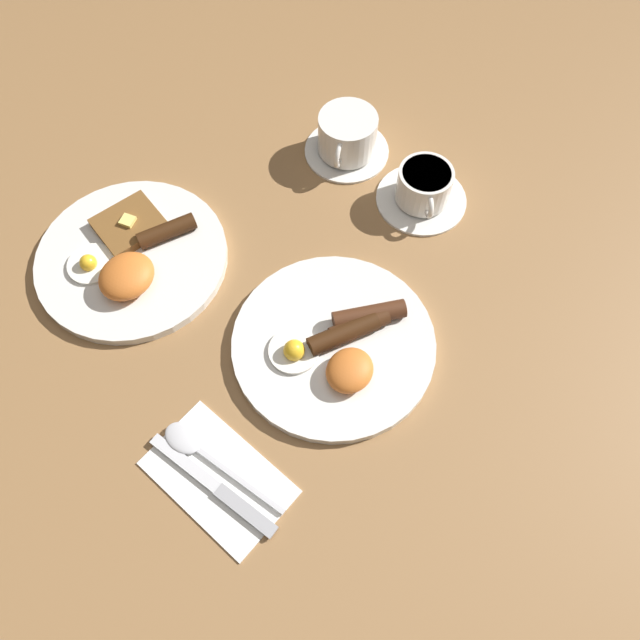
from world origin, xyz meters
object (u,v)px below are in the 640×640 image
Objects in this scene: breakfast_plate_near at (336,344)px; teacup_far at (347,137)px; spoon at (194,446)px; teacup_near at (423,189)px; breakfast_plate_far at (131,257)px; knife at (219,490)px.

teacup_far is at bearing 32.28° from breakfast_plate_near.
breakfast_plate_near reaches higher than spoon.
teacup_far reaches higher than teacup_near.
breakfast_plate_near is 0.99× the size of breakfast_plate_far.
breakfast_plate_far is 1.44× the size of knife.
breakfast_plate_far is at bearing 159.70° from teacup_far.
teacup_far is 0.59m from knife.
spoon is (-0.52, 0.03, -0.02)m from teacup_near.
breakfast_plate_near is 1.97× the size of teacup_near.
breakfast_plate_far reaches higher than breakfast_plate_near.
teacup_far reaches higher than breakfast_plate_far.
breakfast_plate_near is at bearing -147.72° from teacup_far.
teacup_far is at bearing -77.04° from spoon.
knife is (-0.55, -0.19, -0.03)m from teacup_far.
breakfast_plate_near is 2.02× the size of teacup_far.
spoon reaches higher than knife.
knife is (-0.19, -0.33, -0.01)m from breakfast_plate_far.
spoon is (-0.53, -0.13, -0.03)m from teacup_far.
teacup_far is 0.55m from spoon.
breakfast_plate_far is at bearing 140.59° from teacup_near.
spoon is (-0.22, 0.07, -0.00)m from breakfast_plate_near.
teacup_near reaches higher than spoon.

